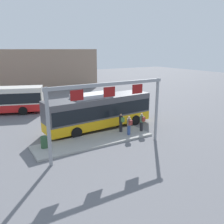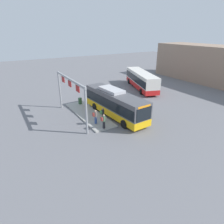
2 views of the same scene
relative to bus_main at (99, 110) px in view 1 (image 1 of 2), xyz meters
name	(u,v)px [view 1 (image 1 of 2)]	position (x,y,z in m)	size (l,w,h in m)	color
ground_plane	(100,128)	(0.01, 0.00, -1.81)	(120.00, 120.00, 0.00)	slate
platform_curb	(94,141)	(-2.01, -2.86, -1.73)	(10.00, 2.80, 0.16)	#9E9E99
bus_main	(99,110)	(0.00, 0.00, 0.00)	(10.73, 3.22, 3.46)	#EAAD14
person_boarding	(142,122)	(2.68, -3.12, -0.76)	(0.37, 0.55, 1.67)	black
person_waiting_near	(121,122)	(0.98, -2.31, -0.76)	(0.36, 0.54, 1.67)	black
person_waiting_mid	(129,125)	(1.13, -3.35, -0.76)	(0.36, 0.54, 1.67)	#334C8C
platform_sign_gantry	(109,102)	(-1.85, -5.08, 1.94)	(9.33, 0.24, 5.20)	gray
station_building	(16,70)	(-2.88, 26.96, 1.87)	(29.07, 8.00, 7.37)	gray
trash_bin	(44,142)	(-5.99, -2.36, -1.20)	(0.52, 0.52, 0.90)	#2D5133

